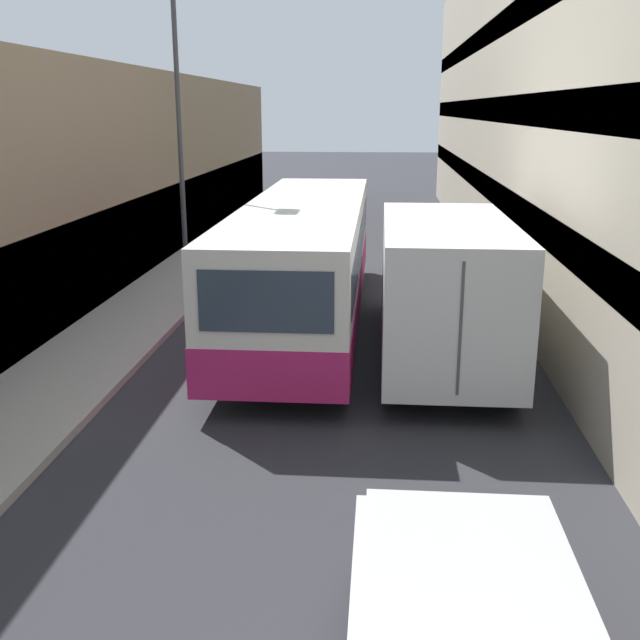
# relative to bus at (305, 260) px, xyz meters

# --- Properties ---
(ground_plane) EXTENTS (150.00, 150.00, 0.00)m
(ground_plane) POSITION_rel_bus_xyz_m (0.70, -2.71, -1.52)
(ground_plane) COLOR #2B2B30
(sidewalk_left) EXTENTS (2.32, 60.00, 0.14)m
(sidewalk_left) POSITION_rel_bus_xyz_m (-4.07, -2.71, -1.45)
(sidewalk_left) COLOR #9E998E
(sidewalk_left) RESTS_ON ground_plane
(building_right_apartment) EXTENTS (2.40, 60.00, 10.31)m
(building_right_apartment) POSITION_rel_bus_xyz_m (6.06, -2.71, 3.61)
(building_right_apartment) COLOR #A89E89
(building_right_apartment) RESTS_ON ground_plane
(bus) EXTENTS (2.58, 11.95, 2.83)m
(bus) POSITION_rel_bus_xyz_m (0.00, 0.00, 0.00)
(bus) COLOR silver
(bus) RESTS_ON ground_plane
(box_truck) EXTENTS (2.33, 7.73, 2.89)m
(box_truck) POSITION_rel_bus_xyz_m (2.95, -2.16, 0.05)
(box_truck) COLOR silver
(box_truck) RESTS_ON ground_plane
(street_lamp) EXTENTS (0.36, 0.80, 8.08)m
(street_lamp) POSITION_rel_bus_xyz_m (-3.16, 1.39, 4.08)
(street_lamp) COLOR #38383D
(street_lamp) RESTS_ON sidewalk_left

